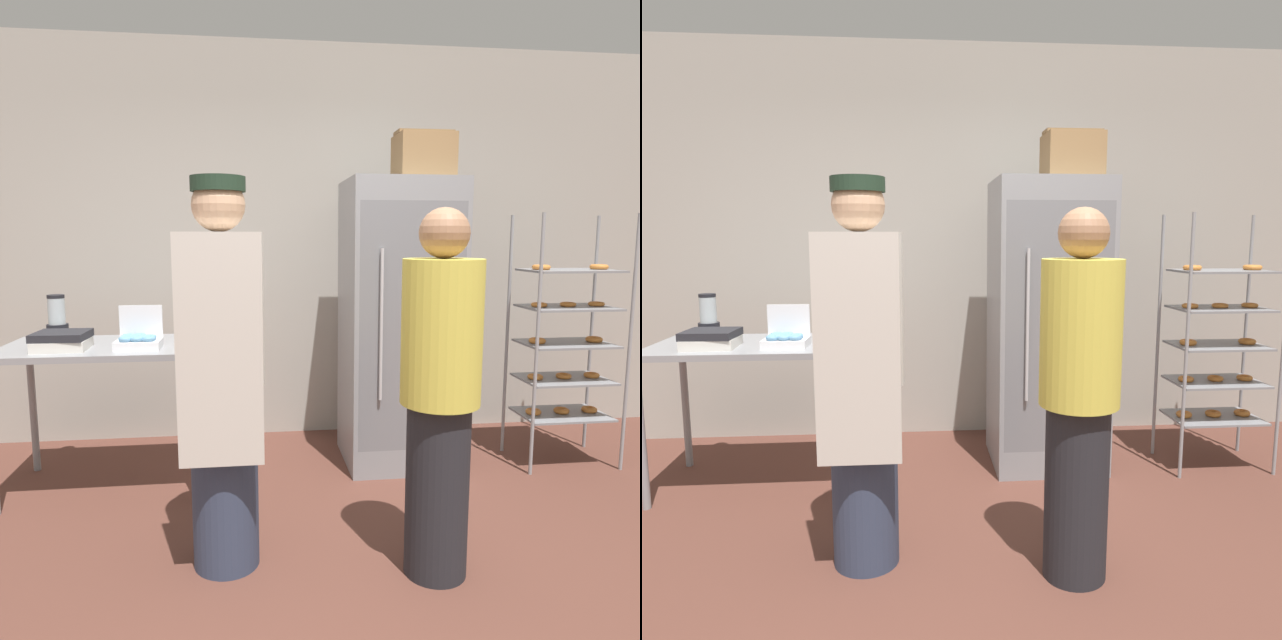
{
  "view_description": "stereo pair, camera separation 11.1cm",
  "coord_description": "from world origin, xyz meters",
  "views": [
    {
      "loc": [
        -0.33,
        -2.03,
        1.49
      ],
      "look_at": [
        0.0,
        0.72,
        1.09
      ],
      "focal_mm": 32.0,
      "sensor_mm": 36.0,
      "label": 1
    },
    {
      "loc": [
        -0.22,
        -2.04,
        1.49
      ],
      "look_at": [
        0.0,
        0.72,
        1.09
      ],
      "focal_mm": 32.0,
      "sensor_mm": 36.0,
      "label": 2
    }
  ],
  "objects": [
    {
      "name": "ground_plane",
      "position": [
        0.0,
        0.0,
        0.0
      ],
      "size": [
        14.0,
        14.0,
        0.0
      ],
      "primitive_type": "plane",
      "color": "brown"
    },
    {
      "name": "back_wall",
      "position": [
        0.0,
        2.31,
        1.45
      ],
      "size": [
        6.4,
        0.12,
        2.89
      ],
      "primitive_type": "cube",
      "color": "#ADA89E",
      "rests_on": "ground_plane"
    },
    {
      "name": "refrigerator",
      "position": [
        0.63,
        1.59,
        0.93
      ],
      "size": [
        0.71,
        0.68,
        1.86
      ],
      "color": "gray",
      "rests_on": "ground_plane"
    },
    {
      "name": "baking_rack",
      "position": [
        1.73,
        1.45,
        0.8
      ],
      "size": [
        0.64,
        0.43,
        1.65
      ],
      "color": "#93969B",
      "rests_on": "ground_plane"
    },
    {
      "name": "prep_counter",
      "position": [
        -1.19,
        1.39,
        0.78
      ],
      "size": [
        1.17,
        0.69,
        0.87
      ],
      "color": "gray",
      "rests_on": "ground_plane"
    },
    {
      "name": "donut_box",
      "position": [
        -0.97,
        1.25,
        0.92
      ],
      "size": [
        0.25,
        0.19,
        0.24
      ],
      "color": "white",
      "rests_on": "prep_counter"
    },
    {
      "name": "blender_pitcher",
      "position": [
        -1.52,
        1.62,
        1.0
      ],
      "size": [
        0.13,
        0.13,
        0.28
      ],
      "color": "black",
      "rests_on": "prep_counter"
    },
    {
      "name": "binder_stack",
      "position": [
        -1.39,
        1.27,
        0.92
      ],
      "size": [
        0.29,
        0.27,
        0.1
      ],
      "color": "silver",
      "rests_on": "prep_counter"
    },
    {
      "name": "cardboard_storage_box",
      "position": [
        0.76,
        1.56,
        2.0
      ],
      "size": [
        0.35,
        0.3,
        0.29
      ],
      "color": "#937047",
      "rests_on": "refrigerator"
    },
    {
      "name": "person_baker",
      "position": [
        -0.46,
        0.46,
        0.91
      ],
      "size": [
        0.37,
        0.39,
        1.75
      ],
      "color": "#333D56",
      "rests_on": "ground_plane"
    },
    {
      "name": "person_customer",
      "position": [
        0.47,
        0.28,
        0.83
      ],
      "size": [
        0.34,
        0.34,
        1.62
      ],
      "color": "#232328",
      "rests_on": "ground_plane"
    }
  ]
}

